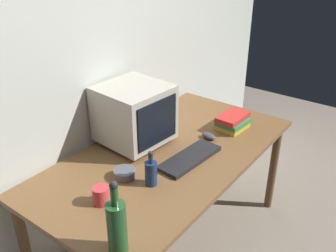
% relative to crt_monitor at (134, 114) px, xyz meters
% --- Properties ---
extents(ground_plane, '(6.00, 6.00, 0.00)m').
position_rel_crt_monitor_xyz_m(ground_plane, '(0.02, -0.24, -0.92)').
color(ground_plane, gray).
extents(back_wall, '(4.00, 0.08, 2.50)m').
position_rel_crt_monitor_xyz_m(back_wall, '(0.02, 0.26, 0.33)').
color(back_wall, beige).
rests_on(back_wall, ground).
extents(desk, '(1.69, 0.88, 0.73)m').
position_rel_crt_monitor_xyz_m(desk, '(0.02, -0.24, -0.27)').
color(desk, brown).
rests_on(desk, ground).
extents(crt_monitor, '(0.41, 0.41, 0.37)m').
position_rel_crt_monitor_xyz_m(crt_monitor, '(0.00, 0.00, 0.00)').
color(crt_monitor, '#B2AD9E').
rests_on(crt_monitor, desk).
extents(keyboard, '(0.43, 0.18, 0.02)m').
position_rel_crt_monitor_xyz_m(keyboard, '(0.03, -0.38, -0.18)').
color(keyboard, black).
rests_on(keyboard, desk).
extents(computer_mouse, '(0.08, 0.11, 0.04)m').
position_rel_crt_monitor_xyz_m(computer_mouse, '(0.31, -0.34, -0.17)').
color(computer_mouse, '#3F3F47').
rests_on(computer_mouse, desk).
extents(bottle_tall, '(0.08, 0.08, 0.34)m').
position_rel_crt_monitor_xyz_m(bottle_tall, '(-0.72, -0.53, -0.06)').
color(bottle_tall, '#1E4C23').
rests_on(bottle_tall, desk).
extents(bottle_short, '(0.06, 0.06, 0.20)m').
position_rel_crt_monitor_xyz_m(bottle_short, '(-0.28, -0.35, -0.12)').
color(bottle_short, navy).
rests_on(bottle_short, desk).
extents(book_stack, '(0.24, 0.18, 0.10)m').
position_rel_crt_monitor_xyz_m(book_stack, '(0.53, -0.39, -0.14)').
color(book_stack, gold).
rests_on(book_stack, desk).
extents(mug, '(0.12, 0.08, 0.09)m').
position_rel_crt_monitor_xyz_m(mug, '(-0.54, -0.26, -0.15)').
color(mug, '#CC383D').
rests_on(mug, desk).
extents(cd_spindle, '(0.12, 0.12, 0.04)m').
position_rel_crt_monitor_xyz_m(cd_spindle, '(-0.32, -0.20, -0.17)').
color(cd_spindle, '#595B66').
rests_on(cd_spindle, desk).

